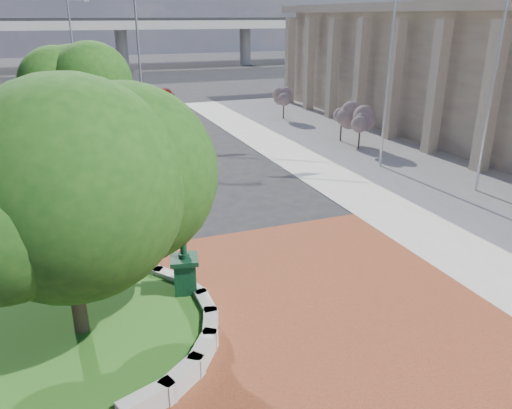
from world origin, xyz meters
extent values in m
plane|color=black|center=(0.00, 0.00, 0.00)|extent=(200.00, 200.00, 0.00)
cube|color=maroon|center=(0.00, -1.00, 0.02)|extent=(12.00, 12.00, 0.04)
cube|color=#9E9B93|center=(16.00, 10.00, 0.02)|extent=(20.00, 50.00, 0.04)
cube|color=#9E9B93|center=(-3.91, -3.01, 0.27)|extent=(1.29, 0.76, 0.54)
cube|color=#9E9B93|center=(-3.05, -2.54, 0.27)|extent=(1.20, 1.04, 0.54)
cube|color=#9E9B93|center=(-2.38, -1.84, 0.27)|extent=(1.00, 1.22, 0.54)
cube|color=#9E9B93|center=(-1.95, -0.96, 0.27)|extent=(0.71, 1.30, 0.54)
cube|color=#9E9B93|center=(-1.80, 0.00, 0.27)|extent=(0.35, 1.25, 0.54)
cube|color=#9E9B93|center=(-1.95, 0.96, 0.27)|extent=(0.71, 1.30, 0.54)
cube|color=#9E9B93|center=(-2.38, 1.84, 0.27)|extent=(1.00, 1.22, 0.54)
cube|color=#9E9B93|center=(-3.05, 2.54, 0.27)|extent=(1.20, 1.04, 0.54)
cube|color=#9E9B93|center=(-3.91, 3.01, 0.27)|extent=(1.29, 0.76, 0.54)
cylinder|color=#1E4413|center=(-5.00, 0.00, 0.20)|extent=(6.10, 6.10, 0.40)
cube|color=black|center=(16.80, 12.00, 4.00)|extent=(0.30, 40.00, 5.50)
cube|color=#9E9B93|center=(0.00, 70.00, 6.50)|extent=(90.00, 12.00, 1.20)
cube|color=black|center=(0.00, 70.00, 7.30)|extent=(90.00, 12.00, 0.40)
cylinder|color=#9E9B93|center=(5.00, 70.00, 3.00)|extent=(1.80, 1.80, 6.00)
cylinder|color=#9E9B93|center=(25.00, 70.00, 3.00)|extent=(1.80, 1.80, 6.00)
cylinder|color=#38281C|center=(-5.00, 0.00, 1.08)|extent=(0.36, 0.36, 2.17)
sphere|color=#163D10|center=(-5.00, 0.00, 3.73)|extent=(5.20, 5.20, 5.20)
cylinder|color=#38281C|center=(-4.00, 18.00, 0.96)|extent=(0.36, 0.36, 1.92)
sphere|color=#163D10|center=(-4.00, 18.00, 3.25)|extent=(4.40, 4.40, 4.40)
cube|color=black|center=(-2.13, 0.86, 0.09)|extent=(1.04, 1.04, 0.18)
cube|color=black|center=(-2.13, 0.86, 0.77)|extent=(0.72, 0.72, 1.21)
cube|color=black|center=(-2.13, 0.86, 1.41)|extent=(0.91, 0.91, 0.13)
cylinder|color=black|center=(-2.13, 0.86, 2.41)|extent=(0.19, 0.19, 1.87)
cube|color=black|center=(-2.13, 0.86, 3.91)|extent=(1.18, 1.18, 0.99)
cylinder|color=white|center=(-2.24, 0.36, 3.91)|extent=(0.88, 0.25, 0.88)
cylinder|color=white|center=(-2.02, 1.37, 3.91)|extent=(0.88, 0.25, 0.88)
cylinder|color=white|center=(-2.64, 0.97, 3.91)|extent=(0.25, 0.88, 0.88)
cylinder|color=white|center=(-1.62, 0.75, 3.91)|extent=(0.25, 0.88, 0.88)
sphere|color=black|center=(-2.13, 0.86, 4.59)|extent=(0.48, 0.48, 0.48)
cone|color=black|center=(-2.13, 0.86, 4.95)|extent=(0.20, 0.20, 0.55)
imported|color=maroon|center=(4.33, 35.53, 0.74)|extent=(1.86, 4.39, 1.48)
cylinder|color=silver|center=(12.98, 5.53, 5.46)|extent=(0.13, 0.13, 10.93)
cylinder|color=silver|center=(11.14, 10.64, 5.53)|extent=(0.13, 0.13, 11.07)
cylinder|color=slate|center=(1.18, 28.12, 4.71)|extent=(0.17, 0.17, 9.42)
cylinder|color=slate|center=(-3.07, 39.51, 4.56)|extent=(0.16, 0.16, 9.12)
cube|color=slate|center=(-2.20, 39.80, 9.12)|extent=(1.78, 0.71, 0.12)
cube|color=slate|center=(-1.43, 40.05, 9.02)|extent=(0.56, 0.40, 0.15)
cylinder|color=#38281C|center=(12.09, 14.35, 0.60)|extent=(0.10, 0.10, 1.20)
sphere|color=#BA5D9E|center=(12.09, 14.35, 1.60)|extent=(1.20, 1.20, 1.20)
cylinder|color=#38281C|center=(12.07, 16.52, 0.60)|extent=(0.10, 0.10, 1.20)
sphere|color=#BA5D9E|center=(12.07, 16.52, 1.60)|extent=(1.20, 1.20, 1.20)
cylinder|color=#38281C|center=(11.65, 24.72, 0.60)|extent=(0.10, 0.10, 1.20)
sphere|color=#BA5D9E|center=(11.65, 24.72, 1.60)|extent=(1.20, 1.20, 1.20)
camera|label=1|loc=(-4.77, -11.43, 7.76)|focal=35.00mm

